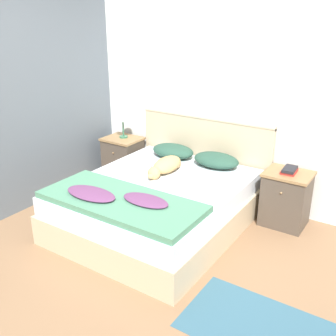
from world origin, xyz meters
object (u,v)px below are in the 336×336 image
Objects in this scene: bed at (158,205)px; nightstand_right at (286,199)px; dog at (165,166)px; book_stack at (289,170)px; pillow_right at (216,160)px; nightstand_left at (123,159)px; table_lamp at (123,117)px; pillow_left at (173,151)px.

nightstand_right is at bearing 35.17° from bed.
dog reaches higher than bed.
bed is 8.74× the size of book_stack.
nightstand_left is at bearing 178.59° from pillow_right.
dog is at bearing -156.99° from book_stack.
nightstand_right is 1.11× the size of pillow_right.
nightstand_right is 0.86m from pillow_right.
bed is 3.64× the size of pillow_right.
pillow_right is (-0.82, -0.03, 0.28)m from nightstand_right.
dog is 2.81× the size of book_stack.
bed is at bearing -72.43° from dog.
book_stack is at bearing -0.58° from table_lamp.
nightstand_right is at bearing 1.41° from pillow_left.
nightstand_right is 2.29m from table_lamp.
pillow_right is 0.60m from dog.
nightstand_left is (-1.11, 0.78, 0.05)m from bed.
dog is at bearing -26.27° from nightstand_left.
nightstand_right is at bearing 2.42° from pillow_right.
book_stack reaches higher than bed.
book_stack is 2.23m from table_lamp.
bed is 3.27× the size of nightstand_right.
pillow_right reaches higher than nightstand_left.
pillow_left is 2.40× the size of book_stack.
table_lamp is at bearing 179.42° from book_stack.
nightstand_right is at bearing 22.84° from dog.
nightstand_left is 1.67× the size of table_lamp.
book_stack is at bearing 2.75° from pillow_right.
pillow_left is 0.85× the size of dog.
nightstand_right is 1.33m from dog.
table_lamp is (-1.11, 0.81, 0.63)m from bed.
table_lamp reaches higher than bed.
dog reaches higher than pillow_right.
nightstand_left is 2.24m from book_stack.
dog is at bearing -157.16° from nightstand_right.
dog reaches higher than pillow_left.
bed is 3.64× the size of pillow_left.
dog is 1.19m from table_lamp.
table_lamp is (-0.82, 0.06, 0.30)m from pillow_left.
table_lamp is at bearing 175.67° from pillow_left.
nightstand_left is at bearing -179.88° from book_stack.
dog is 1.30m from book_stack.
nightstand_left and nightstand_right have the same top height.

